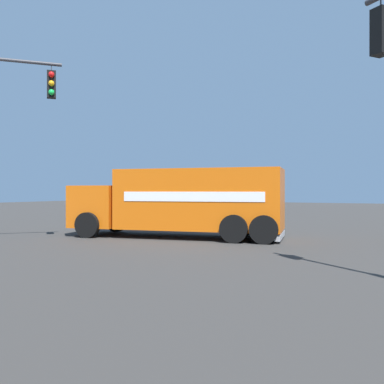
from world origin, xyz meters
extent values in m
plane|color=#33302D|center=(0.00, 0.00, 0.00)|extent=(100.00, 100.00, 0.00)
cube|color=orange|center=(1.07, 0.58, 1.51)|extent=(6.69, 3.55, 2.32)
cube|color=orange|center=(5.27, 1.38, 1.20)|extent=(2.32, 2.71, 1.70)
cube|color=black|center=(6.11, 1.54, 1.54)|extent=(0.46, 2.00, 0.88)
cube|color=#B2B2B7|center=(-1.95, 0.00, 0.19)|extent=(0.63, 2.30, 0.21)
cube|color=white|center=(0.84, 1.76, 1.63)|extent=(5.24, 1.01, 0.36)
cube|color=white|center=(1.30, -0.61, 1.63)|extent=(5.24, 1.01, 0.36)
cylinder|color=black|center=(4.99, 2.58, 0.50)|extent=(1.03, 0.46, 1.00)
cylinder|color=black|center=(5.45, 0.15, 0.50)|extent=(1.03, 0.46, 1.00)
cylinder|color=black|center=(-0.71, 1.50, 0.50)|extent=(1.03, 0.46, 1.00)
cylinder|color=black|center=(-0.25, -0.94, 0.50)|extent=(1.03, 0.46, 1.00)
cylinder|color=black|center=(-1.74, 1.30, 0.50)|extent=(1.03, 0.46, 1.00)
cylinder|color=black|center=(-1.28, -1.13, 0.50)|extent=(1.03, 0.46, 1.00)
cylinder|color=#38383D|center=(5.04, 4.39, 6.19)|extent=(0.03, 0.03, 0.25)
cube|color=black|center=(5.04, 4.39, 5.59)|extent=(0.42, 0.42, 0.95)
sphere|color=red|center=(4.91, 4.52, 5.90)|extent=(0.20, 0.20, 0.20)
sphere|color=#EFA314|center=(4.91, 4.52, 5.59)|extent=(0.20, 0.20, 0.20)
sphere|color=#19CC4C|center=(4.91, 4.52, 5.28)|extent=(0.20, 0.20, 0.20)
cylinder|color=#38383D|center=(-5.63, 5.88, 5.67)|extent=(0.03, 0.03, 0.25)
cube|color=black|center=(-5.63, 5.88, 5.07)|extent=(0.42, 0.42, 0.95)
camera|label=1|loc=(-6.07, 15.13, 1.84)|focal=38.78mm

